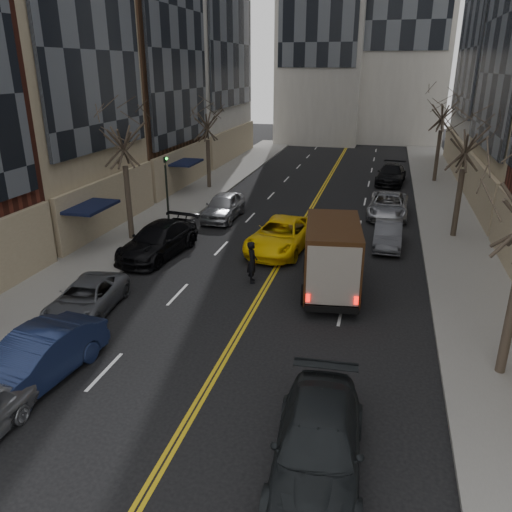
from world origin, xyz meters
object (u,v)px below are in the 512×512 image
at_px(ups_truck, 332,256).
at_px(taxi, 281,235).
at_px(pedestrian, 252,262).
at_px(observer_sedan, 318,445).

relative_size(ups_truck, taxi, 1.04).
bearing_deg(taxi, pedestrian, -88.52).
height_order(observer_sedan, pedestrian, pedestrian).
xyz_separation_m(ups_truck, pedestrian, (-3.53, 0.00, -0.64)).
height_order(ups_truck, observer_sedan, ups_truck).
bearing_deg(taxi, ups_truck, -48.73).
relative_size(observer_sedan, pedestrian, 2.77).
bearing_deg(ups_truck, taxi, 117.25).
bearing_deg(ups_truck, observer_sedan, -92.56).
xyz_separation_m(observer_sedan, taxi, (-4.05, 15.05, 0.05)).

